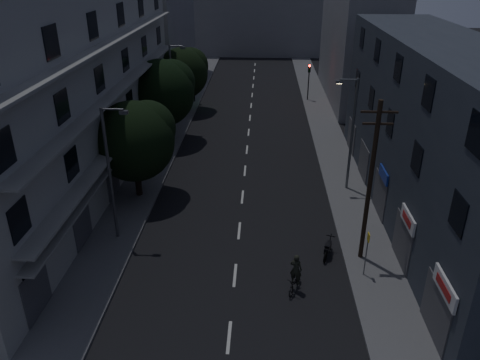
# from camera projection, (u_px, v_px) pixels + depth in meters

# --- Properties ---
(ground) EXTENTS (160.00, 160.00, 0.00)m
(ground) POSITION_uv_depth(u_px,v_px,m) (247.00, 147.00, 41.57)
(ground) COLOR black
(ground) RESTS_ON ground
(sidewalk_left) EXTENTS (3.00, 90.00, 0.15)m
(sidewalk_left) POSITION_uv_depth(u_px,v_px,m) (164.00, 145.00, 41.87)
(sidewalk_left) COLOR #565659
(sidewalk_left) RESTS_ON ground
(sidewalk_right) EXTENTS (3.00, 90.00, 0.15)m
(sidewalk_right) POSITION_uv_depth(u_px,v_px,m) (332.00, 148.00, 41.21)
(sidewalk_right) COLOR #565659
(sidewalk_right) RESTS_ON ground
(lane_markings) EXTENTS (0.15, 60.50, 0.01)m
(lane_markings) POSITION_uv_depth(u_px,v_px,m) (249.00, 125.00, 47.20)
(lane_markings) COLOR beige
(lane_markings) RESTS_ON ground
(building_left) EXTENTS (7.00, 36.00, 14.00)m
(building_left) POSITION_uv_depth(u_px,v_px,m) (74.00, 88.00, 32.77)
(building_left) COLOR #9D9D98
(building_left) RESTS_ON ground
(building_right) EXTENTS (6.19, 28.00, 11.00)m
(building_right) POSITION_uv_depth(u_px,v_px,m) (436.00, 134.00, 28.76)
(building_right) COLOR #2C323C
(building_right) RESTS_ON ground
(building_far_left) EXTENTS (6.00, 20.00, 16.00)m
(building_far_left) POSITION_uv_depth(u_px,v_px,m) (160.00, 21.00, 59.37)
(building_far_left) COLOR slate
(building_far_left) RESTS_ON ground
(building_far_right) EXTENTS (6.00, 20.00, 13.00)m
(building_far_right) POSITION_uv_depth(u_px,v_px,m) (357.00, 42.00, 53.55)
(building_far_right) COLOR slate
(building_far_right) RESTS_ON ground
(building_far_end) EXTENTS (24.00, 8.00, 10.00)m
(building_far_end) POSITION_uv_depth(u_px,v_px,m) (257.00, 24.00, 79.96)
(building_far_end) COLOR slate
(building_far_end) RESTS_ON ground
(tree_near) EXTENTS (5.46, 5.46, 6.74)m
(tree_near) POSITION_uv_depth(u_px,v_px,m) (135.00, 138.00, 31.28)
(tree_near) COLOR black
(tree_near) RESTS_ON sidewalk_left
(tree_mid) EXTENTS (5.93, 5.93, 7.29)m
(tree_mid) POSITION_uv_depth(u_px,v_px,m) (162.00, 91.00, 41.07)
(tree_mid) COLOR black
(tree_mid) RESTS_ON sidewalk_left
(tree_far) EXTENTS (5.41, 5.41, 6.69)m
(tree_far) POSITION_uv_depth(u_px,v_px,m) (183.00, 71.00, 49.68)
(tree_far) COLOR black
(tree_far) RESTS_ON sidewalk_left
(traffic_signal_far_right) EXTENTS (0.28, 0.37, 4.10)m
(traffic_signal_far_right) POSITION_uv_depth(u_px,v_px,m) (309.00, 75.00, 53.70)
(traffic_signal_far_right) COLOR black
(traffic_signal_far_right) RESTS_ON sidewalk_right
(traffic_signal_far_left) EXTENTS (0.28, 0.37, 4.10)m
(traffic_signal_far_left) POSITION_uv_depth(u_px,v_px,m) (194.00, 76.00, 53.01)
(traffic_signal_far_left) COLOR black
(traffic_signal_far_left) RESTS_ON sidewalk_left
(street_lamp_left_near) EXTENTS (1.51, 0.25, 8.00)m
(street_lamp_left_near) POSITION_uv_depth(u_px,v_px,m) (111.00, 169.00, 26.19)
(street_lamp_left_near) COLOR #515258
(street_lamp_left_near) RESTS_ON sidewalk_left
(street_lamp_right) EXTENTS (1.51, 0.25, 8.00)m
(street_lamp_right) POSITION_uv_depth(u_px,v_px,m) (351.00, 130.00, 32.11)
(street_lamp_right) COLOR slate
(street_lamp_right) RESTS_ON sidewalk_right
(street_lamp_left_far) EXTENTS (1.51, 0.25, 8.00)m
(street_lamp_left_far) POSITION_uv_depth(u_px,v_px,m) (173.00, 84.00, 43.76)
(street_lamp_left_far) COLOR #595B61
(street_lamp_left_far) RESTS_ON sidewalk_left
(utility_pole) EXTENTS (1.80, 0.24, 9.00)m
(utility_pole) POSITION_uv_depth(u_px,v_px,m) (370.00, 181.00, 24.17)
(utility_pole) COLOR black
(utility_pole) RESTS_ON sidewalk_right
(bus_stop_sign) EXTENTS (0.06, 0.35, 2.52)m
(bus_stop_sign) POSITION_uv_depth(u_px,v_px,m) (367.00, 247.00, 23.98)
(bus_stop_sign) COLOR #595B60
(bus_stop_sign) RESTS_ON sidewalk_right
(motorcycle) EXTENTS (0.80, 1.72, 1.15)m
(motorcycle) POSITION_uv_depth(u_px,v_px,m) (328.00, 249.00, 26.30)
(motorcycle) COLOR black
(motorcycle) RESTS_ON ground
(cyclist) EXTENTS (1.18, 1.79, 2.14)m
(cyclist) POSITION_uv_depth(u_px,v_px,m) (295.00, 279.00, 23.48)
(cyclist) COLOR black
(cyclist) RESTS_ON ground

